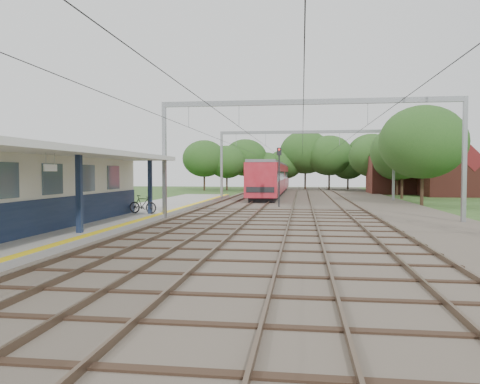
{
  "coord_description": "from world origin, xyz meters",
  "views": [
    {
      "loc": [
        3.17,
        -12.1,
        2.83
      ],
      "look_at": [
        -0.7,
        16.96,
        1.6
      ],
      "focal_mm": 35.0,
      "sensor_mm": 36.0,
      "label": 1
    }
  ],
  "objects": [
    {
      "name": "house_far",
      "position": [
        16.0,
        52.0,
        3.23
      ],
      "size": [
        8.0,
        6.12,
        8.66
      ],
      "color": "brown",
      "rests_on": "ground"
    },
    {
      "name": "canopy",
      "position": [
        -7.77,
        6.0,
        3.64
      ],
      "size": [
        6.4,
        20.0,
        3.44
      ],
      "color": "#13203D",
      "rests_on": "platform"
    },
    {
      "name": "station_building",
      "position": [
        -8.88,
        7.0,
        2.04
      ],
      "size": [
        3.41,
        18.0,
        3.4
      ],
      "color": "beige",
      "rests_on": "platform"
    },
    {
      "name": "train",
      "position": [
        -0.5,
        47.49,
        2.17
      ],
      "size": [
        2.97,
        37.02,
        3.9
      ],
      "color": "black",
      "rests_on": "ballast_bed"
    },
    {
      "name": "ground",
      "position": [
        0.0,
        0.0,
        0.0
      ],
      "size": [
        160.0,
        160.0,
        0.0
      ],
      "primitive_type": "plane",
      "color": "#2D4C1E",
      "rests_on": "ground"
    },
    {
      "name": "signal_post",
      "position": [
        1.35,
        25.02,
        3.12
      ],
      "size": [
        0.38,
        0.33,
        4.78
      ],
      "rotation": [
        0.0,
        0.0,
        0.37
      ],
      "color": "black",
      "rests_on": "ground"
    },
    {
      "name": "platform",
      "position": [
        -7.5,
        14.0,
        0.17
      ],
      "size": [
        5.0,
        52.0,
        0.35
      ],
      "primitive_type": "cube",
      "color": "gray",
      "rests_on": "ground"
    },
    {
      "name": "ballast_bed",
      "position": [
        4.0,
        30.0,
        0.05
      ],
      "size": [
        18.0,
        90.0,
        0.1
      ],
      "primitive_type": "cube",
      "color": "#473D33",
      "rests_on": "ground"
    },
    {
      "name": "yellow_stripe",
      "position": [
        -5.25,
        14.0,
        0.35
      ],
      "size": [
        0.45,
        52.0,
        0.01
      ],
      "primitive_type": "cube",
      "color": "yellow",
      "rests_on": "platform"
    },
    {
      "name": "tree_band",
      "position": [
        3.84,
        57.12,
        4.92
      ],
      "size": [
        31.72,
        30.88,
        8.82
      ],
      "color": "#382619",
      "rests_on": "ground"
    },
    {
      "name": "house_near",
      "position": [
        21.0,
        46.0,
        2.99
      ],
      "size": [
        7.0,
        6.12,
        7.89
      ],
      "color": "brown",
      "rests_on": "ground"
    },
    {
      "name": "rail_tracks",
      "position": [
        1.5,
        30.0,
        0.18
      ],
      "size": [
        11.8,
        88.0,
        0.15
      ],
      "color": "brown",
      "rests_on": "ballast_bed"
    },
    {
      "name": "catenary_system",
      "position": [
        3.39,
        25.28,
        5.51
      ],
      "size": [
        17.22,
        88.0,
        7.0
      ],
      "color": "gray",
      "rests_on": "ground"
    },
    {
      "name": "bicycle",
      "position": [
        -6.36,
        15.0,
        0.9
      ],
      "size": [
        1.9,
        0.87,
        1.1
      ],
      "primitive_type": "imported",
      "rotation": [
        0.0,
        0.0,
        1.37
      ],
      "color": "black",
      "rests_on": "platform"
    }
  ]
}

